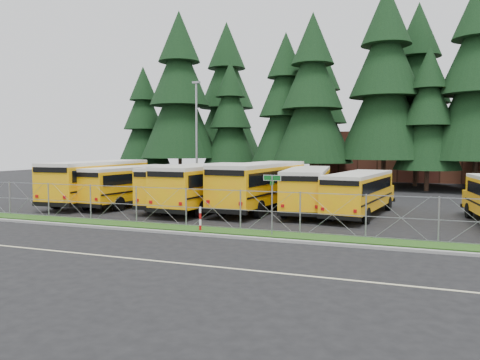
% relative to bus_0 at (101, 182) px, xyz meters
% --- Properties ---
extents(ground, '(120.00, 120.00, 0.00)m').
position_rel_bus_0_xyz_m(ground, '(14.23, -5.46, -1.54)').
color(ground, black).
rests_on(ground, ground).
extents(curb, '(50.00, 0.25, 0.12)m').
position_rel_bus_0_xyz_m(curb, '(14.23, -8.56, -1.48)').
color(curb, gray).
rests_on(curb, ground).
extents(grass_verge, '(50.00, 1.40, 0.06)m').
position_rel_bus_0_xyz_m(grass_verge, '(14.23, -7.16, -1.51)').
color(grass_verge, '#1D4112').
rests_on(grass_verge, ground).
extents(road_lane_line, '(50.00, 0.12, 0.01)m').
position_rel_bus_0_xyz_m(road_lane_line, '(14.23, -13.46, -1.53)').
color(road_lane_line, beige).
rests_on(road_lane_line, ground).
extents(chainlink_fence, '(44.00, 0.10, 2.00)m').
position_rel_bus_0_xyz_m(chainlink_fence, '(14.23, -6.46, -0.54)').
color(chainlink_fence, gray).
rests_on(chainlink_fence, ground).
extents(brick_building, '(22.00, 10.00, 6.00)m').
position_rel_bus_0_xyz_m(brick_building, '(20.23, 34.54, 1.46)').
color(brick_building, brown).
rests_on(brick_building, ground).
extents(bus_0, '(3.63, 11.92, 3.08)m').
position_rel_bus_0_xyz_m(bus_0, '(0.00, 0.00, 0.00)').
color(bus_0, '#FFBA08').
rests_on(bus_0, ground).
extents(bus_1, '(3.27, 10.63, 2.74)m').
position_rel_bus_0_xyz_m(bus_1, '(2.70, 0.19, -0.17)').
color(bus_1, '#FFBA08').
rests_on(bus_1, ground).
extents(bus_2, '(3.38, 11.02, 2.85)m').
position_rel_bus_0_xyz_m(bus_2, '(6.56, 0.53, -0.12)').
color(bus_2, '#FFBA08').
rests_on(bus_2, ground).
extents(bus_3, '(3.29, 11.41, 2.96)m').
position_rel_bus_0_xyz_m(bus_3, '(8.68, -0.19, -0.06)').
color(bus_3, '#FFBA08').
rests_on(bus_3, ground).
extents(bus_4, '(3.75, 11.91, 3.07)m').
position_rel_bus_0_xyz_m(bus_4, '(11.97, 0.91, -0.00)').
color(bus_4, '#FFBA08').
rests_on(bus_4, ground).
extents(bus_5, '(3.83, 10.74, 2.75)m').
position_rel_bus_0_xyz_m(bus_5, '(14.89, 1.13, -0.16)').
color(bus_5, '#FFBA08').
rests_on(bus_5, ground).
extents(bus_6, '(3.55, 10.07, 2.58)m').
position_rel_bus_0_xyz_m(bus_6, '(18.20, 0.55, -0.25)').
color(bus_6, '#FFBA08').
rests_on(bus_6, ground).
extents(street_sign, '(0.84, 0.55, 2.81)m').
position_rel_bus_0_xyz_m(street_sign, '(15.13, -7.38, 0.49)').
color(street_sign, gray).
rests_on(street_sign, ground).
extents(striped_bollard, '(0.11, 0.11, 1.20)m').
position_rel_bus_0_xyz_m(striped_bollard, '(11.54, -7.52, -0.94)').
color(striped_bollard, '#B20C0C').
rests_on(striped_bollard, ground).
extents(light_standard, '(0.70, 0.35, 10.14)m').
position_rel_bus_0_xyz_m(light_standard, '(2.03, 11.48, 3.96)').
color(light_standard, gray).
rests_on(light_standard, ground).
extents(conifer_0, '(6.26, 6.26, 13.85)m').
position_rel_bus_0_xyz_m(conifer_0, '(-10.03, 21.48, 5.39)').
color(conifer_0, black).
rests_on(conifer_0, ground).
extents(conifer_1, '(8.82, 8.82, 19.51)m').
position_rel_bus_0_xyz_m(conifer_1, '(-4.32, 20.05, 8.21)').
color(conifer_1, black).
rests_on(conifer_1, ground).
extents(conifer_2, '(6.27, 6.27, 13.87)m').
position_rel_bus_0_xyz_m(conifer_2, '(1.23, 21.85, 5.40)').
color(conifer_2, black).
rests_on(conifer_2, ground).
extents(conifer_3, '(7.33, 7.33, 16.22)m').
position_rel_bus_0_xyz_m(conifer_3, '(8.00, 20.73, 6.57)').
color(conifer_3, black).
rests_on(conifer_3, ground).
extents(conifer_4, '(7.88, 7.88, 17.42)m').
position_rel_bus_0_xyz_m(conifer_4, '(11.32, 18.68, 7.17)').
color(conifer_4, black).
rests_on(conifer_4, ground).
extents(conifer_5, '(8.94, 8.94, 19.78)m').
position_rel_bus_0_xyz_m(conifer_5, '(18.15, 20.21, 8.35)').
color(conifer_5, black).
rests_on(conifer_5, ground).
extents(conifer_6, '(6.09, 6.09, 13.46)m').
position_rel_bus_0_xyz_m(conifer_6, '(22.12, 19.16, 5.19)').
color(conifer_6, black).
rests_on(conifer_6, ground).
extents(conifer_7, '(8.86, 8.86, 19.60)m').
position_rel_bus_0_xyz_m(conifer_7, '(26.23, 19.80, 8.26)').
color(conifer_7, black).
rests_on(conifer_7, ground).
extents(conifer_10, '(9.12, 9.12, 20.16)m').
position_rel_bus_0_xyz_m(conifer_10, '(-2.08, 28.69, 8.54)').
color(conifer_10, black).
rests_on(conifer_10, ground).
extents(conifer_11, '(6.86, 6.86, 15.16)m').
position_rel_bus_0_xyz_m(conifer_11, '(10.96, 26.83, 6.04)').
color(conifer_11, black).
rests_on(conifer_11, ground).
extents(conifer_12, '(8.59, 8.59, 19.00)m').
position_rel_bus_0_xyz_m(conifer_12, '(21.07, 24.64, 7.96)').
color(conifer_12, black).
rests_on(conifer_12, ground).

